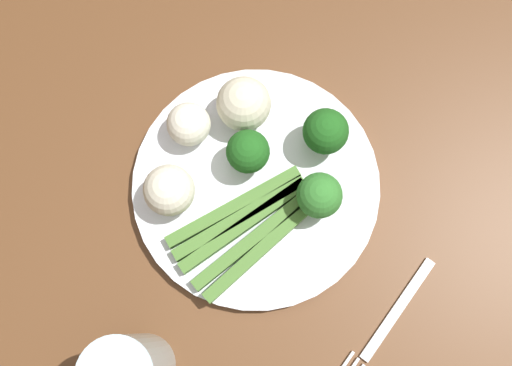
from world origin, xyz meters
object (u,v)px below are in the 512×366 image
at_px(dining_table, 236,251).
at_px(fork, 383,330).
at_px(broccoli_near_center, 326,132).
at_px(cauliflower_front, 169,190).
at_px(broccoli_left, 319,196).
at_px(cauliflower_back_right, 189,124).
at_px(broccoli_outer_edge, 248,152).
at_px(asparagus_bundle, 247,228).
at_px(cauliflower_right, 244,104).
at_px(plate, 256,186).

distance_m(dining_table, fork, 0.21).
distance_m(dining_table, broccoli_near_center, 0.20).
bearing_deg(cauliflower_front, broccoli_left, -131.69).
relative_size(broccoli_left, cauliflower_back_right, 1.23).
bearing_deg(broccoli_left, broccoli_near_center, -45.78).
relative_size(broccoli_outer_edge, cauliflower_front, 1.05).
distance_m(asparagus_bundle, cauliflower_front, 0.09).
bearing_deg(broccoli_left, cauliflower_right, -1.49).
relative_size(broccoli_left, broccoli_outer_edge, 1.03).
bearing_deg(broccoli_outer_edge, fork, 178.98).
bearing_deg(dining_table, cauliflower_front, 17.10).
distance_m(dining_table, broccoli_left, 0.18).
distance_m(dining_table, broccoli_outer_edge, 0.17).
distance_m(broccoli_near_center, cauliflower_right, 0.09).
height_order(cauliflower_right, cauliflower_back_right, cauliflower_right).
height_order(asparagus_bundle, broccoli_outer_edge, broccoli_outer_edge).
distance_m(broccoli_near_center, fork, 0.20).
xyz_separation_m(cauliflower_right, cauliflower_front, (-0.02, 0.11, -0.00)).
bearing_deg(dining_table, plate, -63.23).
xyz_separation_m(plate, broccoli_outer_edge, (0.02, -0.01, 0.04)).
xyz_separation_m(asparagus_bundle, cauliflower_front, (0.07, 0.04, 0.02)).
distance_m(cauliflower_right, cauliflower_back_right, 0.06).
bearing_deg(asparagus_bundle, broccoli_left, 165.91).
bearing_deg(plate, broccoli_near_center, -95.49).
relative_size(asparagus_bundle, broccoli_near_center, 2.73).
height_order(plate, cauliflower_back_right, cauliflower_back_right).
height_order(plate, broccoli_near_center, broccoli_near_center).
distance_m(broccoli_left, broccoli_outer_edge, 0.08).
bearing_deg(dining_table, broccoli_outer_edge, -50.53).
height_order(broccoli_near_center, cauliflower_front, broccoli_near_center).
height_order(asparagus_bundle, cauliflower_front, cauliflower_front).
bearing_deg(cauliflower_front, plate, -120.77).
xyz_separation_m(broccoli_outer_edge, fork, (-0.22, 0.00, -0.04)).
relative_size(plate, broccoli_near_center, 4.50).
height_order(broccoli_outer_edge, cauliflower_right, cauliflower_right).
xyz_separation_m(asparagus_bundle, fork, (-0.16, -0.04, -0.02)).
xyz_separation_m(asparagus_bundle, broccoli_near_center, (0.02, -0.12, 0.03)).
distance_m(broccoli_near_center, broccoli_left, 0.06).
height_order(dining_table, broccoli_outer_edge, broccoli_outer_edge).
height_order(cauliflower_right, cauliflower_front, cauliflower_right).
bearing_deg(broccoli_left, plate, 33.63).
distance_m(plate, fork, 0.19).
xyz_separation_m(broccoli_left, fork, (-0.14, 0.03, -0.04)).
distance_m(asparagus_bundle, broccoli_near_center, 0.12).
xyz_separation_m(cauliflower_back_right, fork, (-0.28, -0.02, -0.04)).
relative_size(plate, broccoli_outer_edge, 4.76).
relative_size(dining_table, cauliflower_back_right, 26.26).
xyz_separation_m(plate, fork, (-0.19, -0.01, -0.01)).
bearing_deg(plate, dining_table, 116.77).
relative_size(dining_table, cauliflower_right, 21.11).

